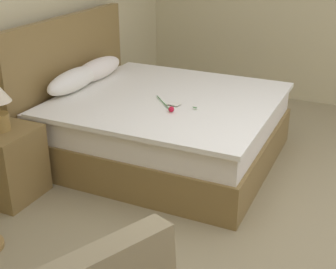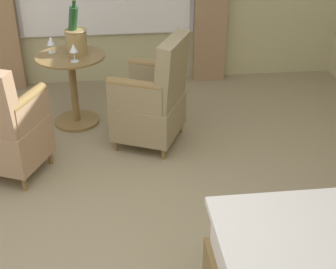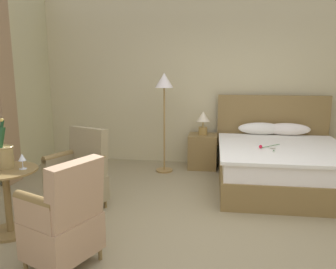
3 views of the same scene
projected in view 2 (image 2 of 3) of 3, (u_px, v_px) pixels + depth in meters
name	position (u px, v px, depth m)	size (l,w,h in m)	color
side_table_round	(73.00, 85.00, 4.42)	(0.63, 0.63, 0.69)	olive
champagne_bucket	(76.00, 37.00, 4.25)	(0.20, 0.20, 0.51)	#9A824A
wine_glass_near_bucket	(51.00, 42.00, 4.29)	(0.07, 0.07, 0.15)	white
wine_glass_near_edge	(74.00, 49.00, 4.08)	(0.08, 0.08, 0.16)	white
armchair_by_window	(153.00, 100.00, 4.08)	(0.75, 0.75, 0.99)	olive
armchair_facing_bed	(2.00, 127.00, 3.61)	(0.68, 0.69, 0.97)	olive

